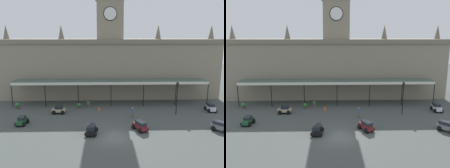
# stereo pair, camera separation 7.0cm
# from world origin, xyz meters

# --- Properties ---
(ground_plane) EXTENTS (140.00, 140.00, 0.00)m
(ground_plane) POSITION_xyz_m (0.00, 0.00, 0.00)
(ground_plane) COLOR #444947
(station_building) EXTENTS (41.01, 7.04, 19.35)m
(station_building) POSITION_xyz_m (0.00, 19.50, 6.21)
(station_building) COLOR gray
(station_building) RESTS_ON ground
(entrance_canopy) EXTENTS (33.36, 3.26, 4.27)m
(entrance_canopy) POSITION_xyz_m (0.00, 13.75, 4.11)
(entrance_canopy) COLOR #38564C
(entrance_canopy) RESTS_ON ground
(car_white_estate) EXTENTS (1.60, 2.29, 1.27)m
(car_white_estate) POSITION_xyz_m (15.81, 9.32, 0.56)
(car_white_estate) COLOR silver
(car_white_estate) RESTS_ON ground
(car_green_sedan) EXTENTS (1.61, 2.11, 1.19)m
(car_green_sedan) POSITION_xyz_m (-12.31, 4.35, 0.50)
(car_green_sedan) COLOR #1E512D
(car_green_sedan) RESTS_ON ground
(car_beige_sedan) EXTENTS (2.06, 1.54, 1.19)m
(car_beige_sedan) POSITION_xyz_m (-8.20, 8.86, 0.50)
(car_beige_sedan) COLOR tan
(car_beige_sedan) RESTS_ON ground
(car_maroon_estate) EXTENTS (2.12, 2.43, 1.27)m
(car_maroon_estate) POSITION_xyz_m (3.44, 1.94, 0.56)
(car_maroon_estate) COLOR maroon
(car_maroon_estate) RESTS_ON ground
(car_black_estate) EXTENTS (1.63, 2.30, 1.27)m
(car_black_estate) POSITION_xyz_m (-2.71, 0.90, 0.56)
(car_black_estate) COLOR black
(car_black_estate) RESTS_ON ground
(car_grey_estate) EXTENTS (2.37, 2.37, 1.27)m
(car_grey_estate) POSITION_xyz_m (13.58, 1.38, 0.56)
(car_grey_estate) COLOR slate
(car_grey_estate) RESTS_ON ground
(pedestrian_crossing_forecourt) EXTENTS (0.34, 0.38, 1.67)m
(pedestrian_crossing_forecourt) POSITION_xyz_m (2.97, 6.54, 0.91)
(pedestrian_crossing_forecourt) COLOR brown
(pedestrian_crossing_forecourt) RESTS_ON ground
(victorian_lamppost) EXTENTS (0.30, 0.30, 5.18)m
(victorian_lamppost) POSITION_xyz_m (9.82, 7.82, 3.20)
(victorian_lamppost) COLOR black
(victorian_lamppost) RESTS_ON ground
(traffic_cone) EXTENTS (0.40, 0.40, 0.68)m
(traffic_cone) POSITION_xyz_m (-1.98, 10.34, 0.34)
(traffic_cone) COLOR orange
(traffic_cone) RESTS_ON ground
(planter_forecourt_centre) EXTENTS (0.60, 0.60, 0.96)m
(planter_forecourt_centre) POSITION_xyz_m (-3.85, 12.26, 0.49)
(planter_forecourt_centre) COLOR #47423D
(planter_forecourt_centre) RESTS_ON ground
(planter_near_kerb) EXTENTS (0.60, 0.60, 0.96)m
(planter_near_kerb) POSITION_xyz_m (-15.58, 11.59, 0.49)
(planter_near_kerb) COLOR #47423D
(planter_near_kerb) RESTS_ON ground
(planter_by_canopy) EXTENTS (0.60, 0.60, 0.96)m
(planter_by_canopy) POSITION_xyz_m (-5.31, 11.18, 0.49)
(planter_by_canopy) COLOR #47423D
(planter_by_canopy) RESTS_ON ground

